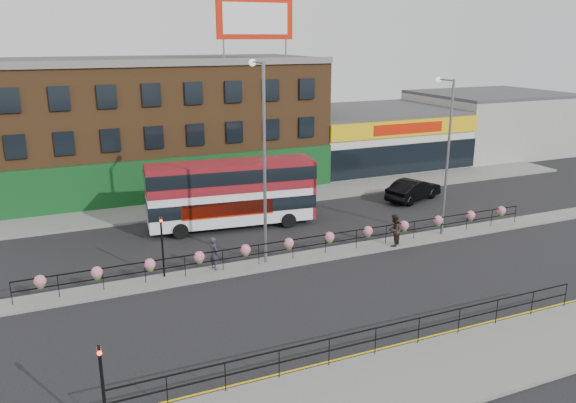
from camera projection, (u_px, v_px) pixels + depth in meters
name	position (u px, v px, depth m)	size (l,w,h in m)	color
ground	(309.00, 258.00, 31.35)	(120.00, 120.00, 0.00)	black
south_pavement	(448.00, 369.00, 20.76)	(60.00, 4.00, 0.15)	slate
north_pavement	(240.00, 201.00, 41.90)	(60.00, 4.00, 0.15)	slate
median	(309.00, 257.00, 31.33)	(60.00, 1.60, 0.15)	slate
yellow_line_inner	(412.00, 341.00, 22.80)	(60.00, 0.10, 0.01)	gold
yellow_line_outer	(414.00, 343.00, 22.65)	(60.00, 0.10, 0.01)	gold
brick_building	(161.00, 123.00, 45.96)	(25.00, 12.21, 10.30)	brown
supermarket	(371.00, 136.00, 54.21)	(15.00, 12.25, 5.30)	silver
warehouse_east	(489.00, 122.00, 59.77)	(14.50, 12.00, 6.30)	#989793
billboard	(255.00, 19.00, 41.78)	(6.00, 0.29, 4.40)	#BC1905
median_railing	(309.00, 241.00, 31.05)	(30.04, 0.56, 1.23)	black
south_railing	(376.00, 335.00, 21.42)	(20.04, 0.05, 1.12)	black
double_decker_bus	(232.00, 187.00, 35.78)	(10.89, 3.61, 4.32)	white
car	(414.00, 190.00, 42.27)	(5.27, 3.37, 1.64)	black
pedestrian_a	(214.00, 253.00, 29.27)	(0.56, 0.73, 1.78)	#282833
pedestrian_b	(394.00, 230.00, 32.58)	(1.18, 1.13, 1.92)	black
lamp_column_west	(262.00, 146.00, 28.94)	(0.38, 1.87, 10.65)	slate
lamp_column_east	(446.00, 144.00, 33.46)	(0.34, 1.66, 9.45)	slate
traffic_light_south	(101.00, 372.00, 16.40)	(0.15, 0.28, 3.65)	black
traffic_light_median	(162.00, 234.00, 27.96)	(0.15, 0.28, 3.65)	black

